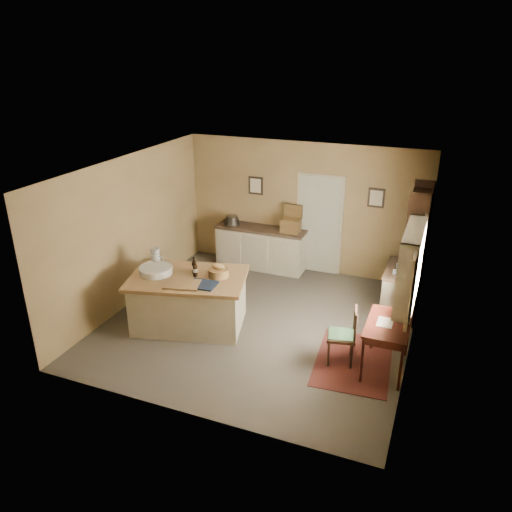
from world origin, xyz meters
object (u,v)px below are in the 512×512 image
at_px(sideboard, 261,246).
at_px(shelving_unit, 419,244).
at_px(desk_chair, 341,336).
at_px(work_island, 189,299).
at_px(right_cabinet, 401,292).
at_px(writing_desk, 388,329).

bearing_deg(sideboard, shelving_unit, -3.61).
relative_size(desk_chair, shelving_unit, 0.41).
height_order(work_island, right_cabinet, work_island).
bearing_deg(desk_chair, sideboard, 117.86).
bearing_deg(work_island, shelving_unit, 21.34).
relative_size(sideboard, right_cabinet, 1.85).
bearing_deg(shelving_unit, sideboard, 176.39).
height_order(sideboard, desk_chair, sideboard).
distance_m(writing_desk, desk_chair, 0.70).
xyz_separation_m(desk_chair, shelving_unit, (0.81, 2.61, 0.63)).
height_order(work_island, sideboard, work_island).
bearing_deg(shelving_unit, right_cabinet, -100.55).
height_order(desk_chair, shelving_unit, shelving_unit).
relative_size(writing_desk, right_cabinet, 0.96).
xyz_separation_m(sideboard, shelving_unit, (3.17, -0.20, 0.60)).
distance_m(work_island, sideboard, 2.70).
distance_m(desk_chair, shelving_unit, 2.81).
distance_m(work_island, right_cabinet, 3.68).
relative_size(sideboard, desk_chair, 2.16).
xyz_separation_m(writing_desk, shelving_unit, (0.16, 2.54, 0.40)).
bearing_deg(sideboard, writing_desk, -42.27).
bearing_deg(writing_desk, desk_chair, -173.94).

